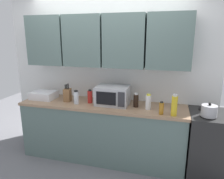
{
  "coord_description": "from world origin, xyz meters",
  "views": [
    {
      "loc": [
        0.96,
        -3.19,
        1.89
      ],
      "look_at": [
        0.14,
        -0.25,
        1.12
      ],
      "focal_mm": 33.68,
      "sensor_mm": 36.0,
      "label": 1
    }
  ],
  "objects_px": {
    "microwave": "(113,95)",
    "kettle": "(209,111)",
    "bottle_soy_dark": "(136,100)",
    "knife_block": "(67,95)",
    "stove_range": "(216,145)",
    "bottle_white_jar": "(148,102)",
    "bottle_yellow_mustard": "(174,105)",
    "dish_rack": "(44,95)",
    "bottle_red_sauce": "(90,97)",
    "bottle_clear_tall": "(76,97)",
    "bottle_amber_vinegar": "(161,108)"
  },
  "relations": [
    {
      "from": "bottle_red_sauce",
      "to": "bottle_yellow_mustard",
      "type": "distance_m",
      "value": 1.26
    },
    {
      "from": "bottle_amber_vinegar",
      "to": "bottle_soy_dark",
      "type": "xyz_separation_m",
      "value": [
        -0.37,
        0.21,
        0.01
      ]
    },
    {
      "from": "bottle_red_sauce",
      "to": "bottle_white_jar",
      "type": "bearing_deg",
      "value": -3.89
    },
    {
      "from": "knife_block",
      "to": "bottle_clear_tall",
      "type": "bearing_deg",
      "value": -24.14
    },
    {
      "from": "kettle",
      "to": "knife_block",
      "type": "xyz_separation_m",
      "value": [
        -2.03,
        0.14,
        0.02
      ]
    },
    {
      "from": "kettle",
      "to": "bottle_red_sauce",
      "type": "height_order",
      "value": "bottle_red_sauce"
    },
    {
      "from": "kettle",
      "to": "knife_block",
      "type": "distance_m",
      "value": 2.04
    },
    {
      "from": "stove_range",
      "to": "bottle_white_jar",
      "type": "height_order",
      "value": "bottle_white_jar"
    },
    {
      "from": "dish_rack",
      "to": "knife_block",
      "type": "bearing_deg",
      "value": -2.69
    },
    {
      "from": "kettle",
      "to": "bottle_yellow_mustard",
      "type": "height_order",
      "value": "bottle_yellow_mustard"
    },
    {
      "from": "dish_rack",
      "to": "bottle_amber_vinegar",
      "type": "xyz_separation_m",
      "value": [
        1.89,
        -0.21,
        0.02
      ]
    },
    {
      "from": "kettle",
      "to": "microwave",
      "type": "bearing_deg",
      "value": 172.26
    },
    {
      "from": "microwave",
      "to": "kettle",
      "type": "bearing_deg",
      "value": -7.74
    },
    {
      "from": "microwave",
      "to": "dish_rack",
      "type": "relative_size",
      "value": 1.26
    },
    {
      "from": "stove_range",
      "to": "bottle_clear_tall",
      "type": "relative_size",
      "value": 4.35
    },
    {
      "from": "microwave",
      "to": "bottle_amber_vinegar",
      "type": "bearing_deg",
      "value": -17.52
    },
    {
      "from": "bottle_clear_tall",
      "to": "bottle_yellow_mustard",
      "type": "xyz_separation_m",
      "value": [
        1.42,
        -0.12,
        0.04
      ]
    },
    {
      "from": "dish_rack",
      "to": "bottle_white_jar",
      "type": "xyz_separation_m",
      "value": [
        1.7,
        -0.06,
        0.05
      ]
    },
    {
      "from": "knife_block",
      "to": "stove_range",
      "type": "bearing_deg",
      "value": 0.02
    },
    {
      "from": "kettle",
      "to": "bottle_clear_tall",
      "type": "xyz_separation_m",
      "value": [
        -1.84,
        0.05,
        0.02
      ]
    },
    {
      "from": "stove_range",
      "to": "kettle",
      "type": "bearing_deg",
      "value": -140.53
    },
    {
      "from": "bottle_white_jar",
      "to": "bottle_red_sauce",
      "type": "bearing_deg",
      "value": 176.11
    },
    {
      "from": "bottle_white_jar",
      "to": "bottle_yellow_mustard",
      "type": "height_order",
      "value": "bottle_yellow_mustard"
    },
    {
      "from": "bottle_red_sauce",
      "to": "bottle_yellow_mustard",
      "type": "height_order",
      "value": "bottle_yellow_mustard"
    },
    {
      "from": "dish_rack",
      "to": "bottle_amber_vinegar",
      "type": "relative_size",
      "value": 2.22
    },
    {
      "from": "bottle_white_jar",
      "to": "dish_rack",
      "type": "bearing_deg",
      "value": 177.84
    },
    {
      "from": "knife_block",
      "to": "bottle_red_sauce",
      "type": "distance_m",
      "value": 0.37
    },
    {
      "from": "stove_range",
      "to": "bottle_red_sauce",
      "type": "bearing_deg",
      "value": 179.48
    },
    {
      "from": "bottle_soy_dark",
      "to": "knife_block",
      "type": "bearing_deg",
      "value": -179.2
    },
    {
      "from": "kettle",
      "to": "knife_block",
      "type": "height_order",
      "value": "knife_block"
    },
    {
      "from": "dish_rack",
      "to": "bottle_white_jar",
      "type": "relative_size",
      "value": 1.73
    },
    {
      "from": "bottle_yellow_mustard",
      "to": "bottle_white_jar",
      "type": "bearing_deg",
      "value": 155.59
    },
    {
      "from": "stove_range",
      "to": "bottle_soy_dark",
      "type": "bearing_deg",
      "value": 179.26
    },
    {
      "from": "bottle_white_jar",
      "to": "bottle_soy_dark",
      "type": "bearing_deg",
      "value": 162.22
    },
    {
      "from": "knife_block",
      "to": "bottle_white_jar",
      "type": "bearing_deg",
      "value": -1.97
    },
    {
      "from": "stove_range",
      "to": "bottle_soy_dark",
      "type": "relative_size",
      "value": 4.52
    },
    {
      "from": "bottle_clear_tall",
      "to": "bottle_soy_dark",
      "type": "bearing_deg",
      "value": 6.38
    },
    {
      "from": "bottle_red_sauce",
      "to": "bottle_clear_tall",
      "type": "distance_m",
      "value": 0.21
    },
    {
      "from": "kettle",
      "to": "bottle_soy_dark",
      "type": "distance_m",
      "value": 0.96
    },
    {
      "from": "stove_range",
      "to": "bottle_clear_tall",
      "type": "bearing_deg",
      "value": -177.58
    },
    {
      "from": "kettle",
      "to": "bottle_red_sauce",
      "type": "bearing_deg",
      "value": 174.61
    },
    {
      "from": "bottle_yellow_mustard",
      "to": "bottle_amber_vinegar",
      "type": "bearing_deg",
      "value": 176.58
    },
    {
      "from": "bottle_red_sauce",
      "to": "bottle_amber_vinegar",
      "type": "relative_size",
      "value": 1.21
    },
    {
      "from": "bottle_soy_dark",
      "to": "dish_rack",
      "type": "bearing_deg",
      "value": 179.79
    },
    {
      "from": "bottle_red_sauce",
      "to": "bottle_clear_tall",
      "type": "height_order",
      "value": "bottle_clear_tall"
    },
    {
      "from": "dish_rack",
      "to": "knife_block",
      "type": "xyz_separation_m",
      "value": [
        0.44,
        -0.02,
        0.04
      ]
    },
    {
      "from": "kettle",
      "to": "bottle_soy_dark",
      "type": "height_order",
      "value": "bottle_soy_dark"
    },
    {
      "from": "knife_block",
      "to": "bottle_soy_dark",
      "type": "xyz_separation_m",
      "value": [
        1.08,
        0.02,
        -0.01
      ]
    },
    {
      "from": "bottle_yellow_mustard",
      "to": "bottle_soy_dark",
      "type": "bearing_deg",
      "value": 157.82
    },
    {
      "from": "microwave",
      "to": "bottle_soy_dark",
      "type": "xyz_separation_m",
      "value": [
        0.36,
        -0.02,
        -0.04
      ]
    }
  ]
}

